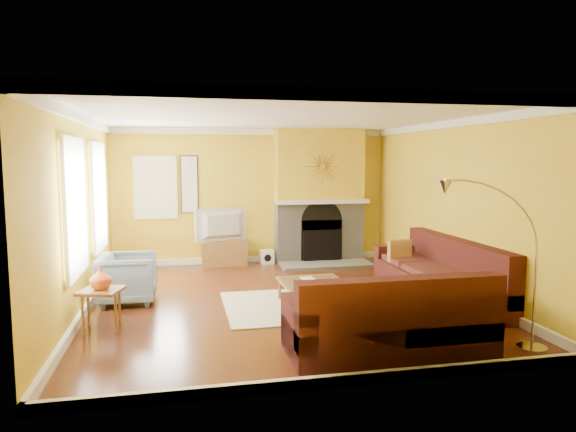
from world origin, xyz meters
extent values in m
cube|color=#602B14|center=(0.00, 0.00, -0.01)|extent=(5.50, 6.00, 0.02)
cube|color=white|center=(0.00, 0.00, 2.71)|extent=(5.50, 6.00, 0.02)
cube|color=gold|center=(0.00, 3.01, 1.35)|extent=(5.50, 0.02, 2.70)
cube|color=gold|center=(0.00, -3.01, 1.35)|extent=(5.50, 0.02, 2.70)
cube|color=gold|center=(-2.76, 0.00, 1.35)|extent=(0.02, 6.00, 2.70)
cube|color=gold|center=(2.76, 0.00, 1.35)|extent=(0.02, 6.00, 2.70)
cube|color=white|center=(-2.72, 1.30, 1.50)|extent=(0.06, 1.22, 1.72)
cube|color=white|center=(-2.72, -0.60, 1.50)|extent=(0.06, 1.22, 1.72)
cube|color=white|center=(-1.90, 2.96, 1.55)|extent=(0.82, 0.06, 1.22)
cube|color=white|center=(-1.25, 2.97, 1.60)|extent=(0.34, 0.04, 1.14)
cube|color=white|center=(1.35, 2.56, 1.25)|extent=(1.92, 0.22, 0.08)
cube|color=gray|center=(1.35, 2.25, 0.03)|extent=(1.80, 0.70, 0.06)
cube|color=beige|center=(0.35, -0.30, 0.01)|extent=(2.40, 1.80, 0.02)
cube|color=olive|center=(-0.60, 2.75, 0.24)|extent=(0.88, 0.40, 0.48)
imported|color=black|center=(-0.60, 2.75, 0.81)|extent=(1.11, 0.50, 0.65)
cube|color=white|center=(0.25, 2.78, 0.13)|extent=(0.27, 0.27, 0.27)
imported|color=slate|center=(-2.20, 0.35, 0.36)|extent=(0.81, 0.79, 0.73)
imported|color=#D8591E|center=(-2.40, -0.85, 0.65)|extent=(0.31, 0.31, 0.28)
imported|color=white|center=(0.26, -0.26, 0.37)|extent=(0.21, 0.26, 0.02)
camera|label=1|loc=(-1.42, -7.30, 2.08)|focal=32.00mm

